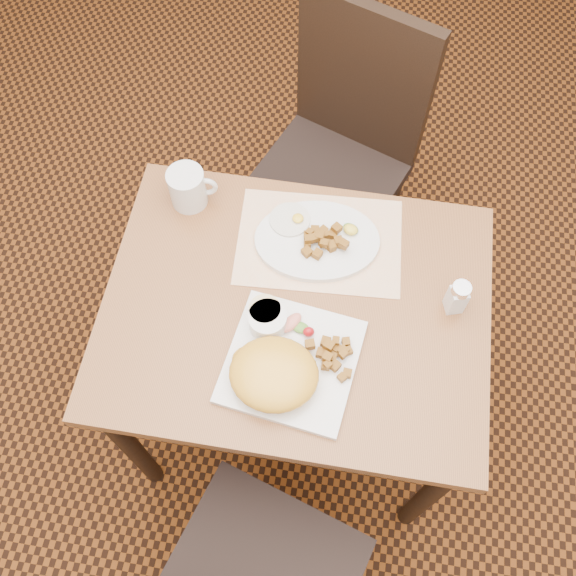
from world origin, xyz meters
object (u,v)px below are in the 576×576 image
(chair_far, at_px, (340,146))
(coffee_mug, at_px, (188,188))
(table, at_px, (295,325))
(salt_shaker, at_px, (457,297))
(plate_oval, at_px, (317,241))
(plate_square, at_px, (291,362))

(chair_far, xyz_separation_m, coffee_mug, (-0.35, -0.41, 0.26))
(table, bearing_deg, coffee_mug, 140.69)
(table, height_order, coffee_mug, coffee_mug)
(salt_shaker, height_order, coffee_mug, coffee_mug)
(chair_far, distance_m, plate_oval, 0.54)
(chair_far, xyz_separation_m, plate_square, (-0.03, -0.81, 0.22))
(coffee_mug, bearing_deg, salt_shaker, -16.49)
(plate_oval, height_order, salt_shaker, salt_shaker)
(chair_far, bearing_deg, plate_oval, 110.10)
(plate_square, xyz_separation_m, coffee_mug, (-0.32, 0.39, 0.04))
(chair_far, relative_size, coffee_mug, 7.97)
(salt_shaker, bearing_deg, chair_far, 117.81)
(table, bearing_deg, salt_shaker, 8.76)
(table, xyz_separation_m, salt_shaker, (0.36, 0.06, 0.16))
(coffee_mug, bearing_deg, plate_oval, -12.69)
(coffee_mug, bearing_deg, table, -39.31)
(plate_square, bearing_deg, chair_far, 88.23)
(plate_square, xyz_separation_m, salt_shaker, (0.35, 0.20, 0.04))
(plate_square, bearing_deg, table, 94.90)
(plate_square, relative_size, plate_oval, 0.92)
(plate_oval, distance_m, coffee_mug, 0.34)
(plate_square, height_order, coffee_mug, coffee_mug)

